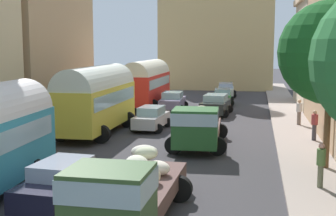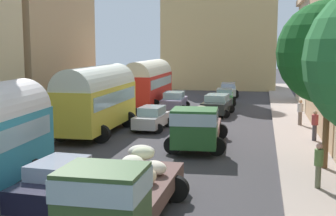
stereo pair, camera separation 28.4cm
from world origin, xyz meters
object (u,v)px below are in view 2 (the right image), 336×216
object	(u,v)px
parked_bus_1	(97,97)
car_4	(152,118)
parked_bus_2	(148,81)
cargo_truck_0	(122,191)
pedestrian_1	(300,112)
car_5	(174,101)
pedestrian_0	(319,164)
pedestrian_2	(315,125)
car_0	(217,105)
car_3	(59,182)
car_1	(224,97)
car_2	(228,90)
cargo_truck_1	(197,126)

from	to	relation	value
parked_bus_1	car_4	bearing A→B (deg)	33.64
parked_bus_2	cargo_truck_0	distance (m)	27.01
cargo_truck_0	parked_bus_1	bearing A→B (deg)	112.76
pedestrian_1	cargo_truck_0	bearing A→B (deg)	-108.89
parked_bus_2	car_5	size ratio (longest dim) A/B	2.15
pedestrian_0	pedestrian_2	bearing A→B (deg)	84.88
car_0	car_4	bearing A→B (deg)	-116.16
parked_bus_1	pedestrian_2	xyz separation A→B (m)	(12.62, -0.25, -1.23)
car_3	pedestrian_1	distance (m)	19.24
car_1	car_2	size ratio (longest dim) A/B	0.91
cargo_truck_0	pedestrian_0	distance (m)	7.73
cargo_truck_1	car_4	world-z (taller)	cargo_truck_1
cargo_truck_1	car_5	size ratio (longest dim) A/B	1.69
car_2	car_5	distance (m)	11.33
parked_bus_2	car_3	size ratio (longest dim) A/B	2.00
cargo_truck_0	car_1	world-z (taller)	cargo_truck_0
car_0	car_2	xyz separation A→B (m)	(-0.06, 12.72, -0.07)
pedestrian_2	car_5	bearing A→B (deg)	131.56
parked_bus_1	car_1	distance (m)	16.56
cargo_truck_1	pedestrian_1	world-z (taller)	cargo_truck_1
pedestrian_0	car_4	bearing A→B (deg)	128.98
car_3	car_5	xyz separation A→B (m)	(-0.42, 23.14, -0.00)
cargo_truck_1	car_0	size ratio (longest dim) A/B	1.52
car_5	pedestrian_2	xyz separation A→B (m)	(9.96, -11.24, 0.27)
parked_bus_1	car_5	world-z (taller)	parked_bus_1
car_4	pedestrian_2	distance (m)	9.94
car_0	car_1	distance (m)	6.18
cargo_truck_1	car_5	bearing A→B (deg)	105.43
pedestrian_0	cargo_truck_0	bearing A→B (deg)	-140.87
parked_bus_1	cargo_truck_1	distance (m)	7.26
cargo_truck_0	pedestrian_2	distance (m)	15.26
cargo_truck_1	car_5	world-z (taller)	cargo_truck_1
car_3	pedestrian_0	bearing A→B (deg)	19.55
car_3	pedestrian_1	bearing A→B (deg)	61.59
cargo_truck_0	car_0	world-z (taller)	cargo_truck_0
car_3	pedestrian_0	world-z (taller)	pedestrian_0
car_1	pedestrian_0	distance (m)	24.81
car_2	car_3	bearing A→B (deg)	-95.49
cargo_truck_0	cargo_truck_1	size ratio (longest dim) A/B	1.02
parked_bus_2	cargo_truck_0	bearing A→B (deg)	-77.77
car_1	car_4	distance (m)	13.68
car_1	car_3	distance (m)	27.53
parked_bus_2	pedestrian_1	size ratio (longest dim) A/B	4.75
pedestrian_0	car_3	bearing A→B (deg)	-160.45
car_3	pedestrian_0	distance (m)	9.30
car_2	cargo_truck_0	bearing A→B (deg)	-90.79
car_0	car_5	size ratio (longest dim) A/B	1.11
pedestrian_2	car_4	bearing A→B (deg)	167.19
car_5	pedestrian_1	bearing A→B (deg)	-32.99
cargo_truck_0	pedestrian_0	bearing A→B (deg)	39.13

